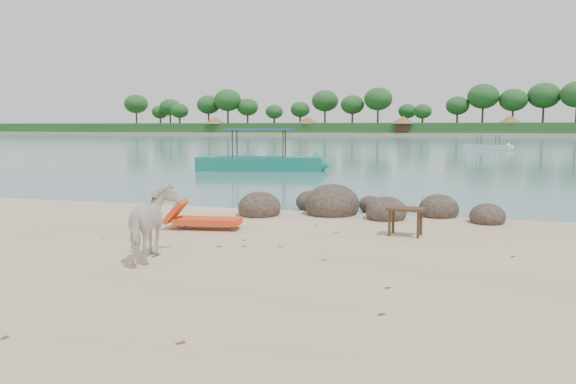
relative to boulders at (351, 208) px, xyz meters
name	(u,v)px	position (x,y,z in m)	size (l,w,h in m)	color
water	(435,140)	(-0.49, 84.30, -0.19)	(400.00, 400.00, 0.00)	#396B73
far_shore	(443,134)	(-0.49, 164.30, -0.19)	(420.00, 90.00, 1.40)	tan
far_scenery	(441,123)	(-0.46, 131.00, 2.95)	(420.00, 18.00, 9.50)	#1E4C1E
boulders	(351,208)	(0.00, 0.00, 0.00)	(6.34, 2.83, 1.03)	#322821
cow	(154,225)	(-2.30, -5.63, 0.41)	(0.65, 1.44, 1.21)	silver
side_table	(405,223)	(1.53, -2.38, 0.09)	(0.71, 0.46, 0.57)	#362115
lounge_chair	(208,218)	(-2.62, -2.82, 0.07)	(1.78, 0.62, 0.53)	#DF521A
boat_near	(259,136)	(-7.21, 13.73, 1.56)	(7.23, 1.63, 3.51)	#147563
boat_mid	(488,137)	(5.70, 43.97, 1.05)	(5.07, 1.14, 2.48)	silver
dead_leaves	(244,261)	(-0.89, -5.20, -0.19)	(7.77, 7.53, 0.00)	brown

